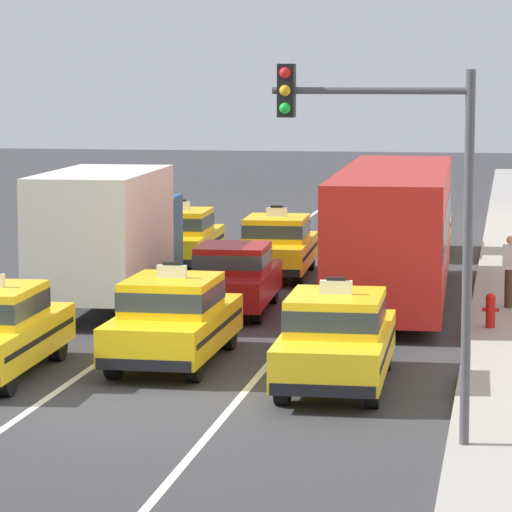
{
  "coord_description": "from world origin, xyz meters",
  "views": [
    {
      "loc": [
        6.01,
        -21.89,
        5.4
      ],
      "look_at": [
        0.31,
        9.78,
        1.3
      ],
      "focal_mm": 99.09,
      "sensor_mm": 36.0,
      "label": 1
    }
  ],
  "objects_px": {
    "sedan_center_second": "(233,276)",
    "bus_right_second": "(394,227)",
    "taxi_center_nearest": "(173,318)",
    "taxi_center_third": "(277,245)",
    "box_truck_left_second": "(110,233)",
    "taxi_right_nearest": "(336,338)",
    "fire_hydrant": "(491,309)",
    "traffic_light_pole": "(400,188)",
    "taxi_right_third": "(418,226)",
    "pedestrian_near_crosswalk": "(511,272)",
    "taxi_left_third": "(181,237)"
  },
  "relations": [
    {
      "from": "taxi_center_nearest",
      "to": "sedan_center_second",
      "type": "xyz_separation_m",
      "value": [
        -0.01,
        5.94,
        -0.03
      ]
    },
    {
      "from": "box_truck_left_second",
      "to": "fire_hydrant",
      "type": "height_order",
      "value": "box_truck_left_second"
    },
    {
      "from": "box_truck_left_second",
      "to": "taxi_right_third",
      "type": "relative_size",
      "value": 1.54
    },
    {
      "from": "bus_right_second",
      "to": "pedestrian_near_crosswalk",
      "type": "height_order",
      "value": "bus_right_second"
    },
    {
      "from": "sedan_center_second",
      "to": "pedestrian_near_crosswalk",
      "type": "distance_m",
      "value": 6.34
    },
    {
      "from": "taxi_left_third",
      "to": "taxi_right_third",
      "type": "relative_size",
      "value": 1.01
    },
    {
      "from": "taxi_center_third",
      "to": "traffic_light_pole",
      "type": "height_order",
      "value": "traffic_light_pole"
    },
    {
      "from": "pedestrian_near_crosswalk",
      "to": "box_truck_left_second",
      "type": "bearing_deg",
      "value": -174.19
    },
    {
      "from": "taxi_center_nearest",
      "to": "taxi_right_nearest",
      "type": "relative_size",
      "value": 0.99
    },
    {
      "from": "taxi_right_nearest",
      "to": "pedestrian_near_crosswalk",
      "type": "relative_size",
      "value": 2.78
    },
    {
      "from": "taxi_center_nearest",
      "to": "traffic_light_pole",
      "type": "distance_m",
      "value": 7.82
    },
    {
      "from": "taxi_left_third",
      "to": "sedan_center_second",
      "type": "relative_size",
      "value": 1.06
    },
    {
      "from": "bus_right_second",
      "to": "fire_hydrant",
      "type": "relative_size",
      "value": 15.43
    },
    {
      "from": "fire_hydrant",
      "to": "taxi_left_third",
      "type": "bearing_deg",
      "value": 134.19
    },
    {
      "from": "taxi_left_third",
      "to": "taxi_right_nearest",
      "type": "bearing_deg",
      "value": -66.99
    },
    {
      "from": "box_truck_left_second",
      "to": "taxi_right_third",
      "type": "xyz_separation_m",
      "value": [
        6.41,
        11.51,
        -0.9
      ]
    },
    {
      "from": "pedestrian_near_crosswalk",
      "to": "fire_hydrant",
      "type": "bearing_deg",
      "value": -98.46
    },
    {
      "from": "taxi_right_nearest",
      "to": "box_truck_left_second",
      "type": "bearing_deg",
      "value": 130.04
    },
    {
      "from": "taxi_right_third",
      "to": "traffic_light_pole",
      "type": "distance_m",
      "value": 23.22
    },
    {
      "from": "taxi_left_third",
      "to": "pedestrian_near_crosswalk",
      "type": "height_order",
      "value": "taxi_left_third"
    },
    {
      "from": "taxi_center_third",
      "to": "taxi_right_nearest",
      "type": "distance_m",
      "value": 13.65
    },
    {
      "from": "taxi_left_third",
      "to": "sedan_center_second",
      "type": "bearing_deg",
      "value": -67.95
    },
    {
      "from": "sedan_center_second",
      "to": "fire_hydrant",
      "type": "xyz_separation_m",
      "value": [
        5.86,
        -1.77,
        -0.3
      ]
    },
    {
      "from": "box_truck_left_second",
      "to": "taxi_center_nearest",
      "type": "xyz_separation_m",
      "value": [
        2.95,
        -5.94,
        -0.9
      ]
    },
    {
      "from": "box_truck_left_second",
      "to": "taxi_center_nearest",
      "type": "distance_m",
      "value": 6.7
    },
    {
      "from": "traffic_light_pole",
      "to": "bus_right_second",
      "type": "bearing_deg",
      "value": 94.86
    },
    {
      "from": "taxi_left_third",
      "to": "taxi_right_third",
      "type": "bearing_deg",
      "value": 33.26
    },
    {
      "from": "box_truck_left_second",
      "to": "fire_hydrant",
      "type": "xyz_separation_m",
      "value": [
        8.8,
        -1.78,
        -1.23
      ]
    },
    {
      "from": "taxi_left_third",
      "to": "bus_right_second",
      "type": "bearing_deg",
      "value": -38.41
    },
    {
      "from": "taxi_right_nearest",
      "to": "fire_hydrant",
      "type": "relative_size",
      "value": 6.3
    },
    {
      "from": "taxi_center_nearest",
      "to": "box_truck_left_second",
      "type": "bearing_deg",
      "value": 116.37
    },
    {
      "from": "taxi_left_third",
      "to": "taxi_center_third",
      "type": "xyz_separation_m",
      "value": [
        3.01,
        -1.42,
        0.0
      ]
    },
    {
      "from": "taxi_right_third",
      "to": "pedestrian_near_crosswalk",
      "type": "relative_size",
      "value": 2.77
    },
    {
      "from": "taxi_center_third",
      "to": "traffic_light_pole",
      "type": "xyz_separation_m",
      "value": [
        4.62,
        -17.36,
        2.94
      ]
    },
    {
      "from": "taxi_left_third",
      "to": "fire_hydrant",
      "type": "distance_m",
      "value": 12.66
    },
    {
      "from": "taxi_center_nearest",
      "to": "bus_right_second",
      "type": "relative_size",
      "value": 0.41
    },
    {
      "from": "taxi_center_nearest",
      "to": "taxi_center_third",
      "type": "height_order",
      "value": "same"
    },
    {
      "from": "fire_hydrant",
      "to": "traffic_light_pole",
      "type": "height_order",
      "value": "traffic_light_pole"
    },
    {
      "from": "taxi_center_third",
      "to": "taxi_right_nearest",
      "type": "bearing_deg",
      "value": -76.31
    },
    {
      "from": "taxi_right_nearest",
      "to": "taxi_left_third",
      "type": "bearing_deg",
      "value": 113.01
    },
    {
      "from": "box_truck_left_second",
      "to": "fire_hydrant",
      "type": "distance_m",
      "value": 9.06
    },
    {
      "from": "bus_right_second",
      "to": "traffic_light_pole",
      "type": "height_order",
      "value": "traffic_light_pole"
    },
    {
      "from": "taxi_center_nearest",
      "to": "pedestrian_near_crosswalk",
      "type": "xyz_separation_m",
      "value": [
        6.26,
        6.88,
        0.1
      ]
    },
    {
      "from": "box_truck_left_second",
      "to": "pedestrian_near_crosswalk",
      "type": "xyz_separation_m",
      "value": [
        9.2,
        0.94,
        -0.8
      ]
    },
    {
      "from": "sedan_center_second",
      "to": "taxi_right_third",
      "type": "distance_m",
      "value": 12.04
    },
    {
      "from": "sedan_center_second",
      "to": "bus_right_second",
      "type": "distance_m",
      "value": 4.24
    },
    {
      "from": "box_truck_left_second",
      "to": "sedan_center_second",
      "type": "bearing_deg",
      "value": -0.18
    },
    {
      "from": "sedan_center_second",
      "to": "taxi_center_third",
      "type": "distance_m",
      "value": 5.88
    },
    {
      "from": "taxi_left_third",
      "to": "taxi_center_nearest",
      "type": "distance_m",
      "value": 13.57
    },
    {
      "from": "box_truck_left_second",
      "to": "traffic_light_pole",
      "type": "bearing_deg",
      "value": -56.5
    }
  ]
}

